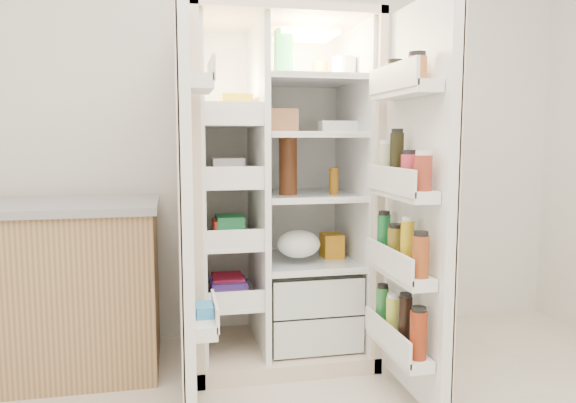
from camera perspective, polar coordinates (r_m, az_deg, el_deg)
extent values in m
cube|color=silver|center=(3.26, -4.27, 9.58)|extent=(4.00, 0.02, 2.70)
cube|color=beige|center=(3.21, -2.10, 1.60)|extent=(0.92, 0.04, 1.80)
cube|color=beige|center=(2.84, -9.73, 0.85)|extent=(0.04, 0.70, 1.80)
cube|color=beige|center=(3.00, 7.29, 1.20)|extent=(0.04, 0.70, 1.80)
cube|color=beige|center=(2.94, -1.01, 18.39)|extent=(0.92, 0.70, 0.04)
cube|color=beige|center=(3.09, -0.95, -15.02)|extent=(0.92, 0.70, 0.08)
cube|color=white|center=(3.18, -2.01, 1.91)|extent=(0.84, 0.02, 1.68)
cube|color=white|center=(2.84, -9.13, 1.26)|extent=(0.02, 0.62, 1.68)
cube|color=white|center=(2.99, 6.75, 1.57)|extent=(0.02, 0.62, 1.68)
cube|color=white|center=(2.87, -3.14, 1.39)|extent=(0.03, 0.62, 1.68)
cube|color=silver|center=(3.06, 2.04, -12.40)|extent=(0.47, 0.52, 0.19)
cube|color=silver|center=(3.00, 2.06, -8.78)|extent=(0.47, 0.52, 0.19)
cube|color=#FFD18C|center=(3.01, 1.83, 16.95)|extent=(0.30, 0.30, 0.02)
cube|color=white|center=(2.96, -6.08, -9.74)|extent=(0.28, 0.58, 0.02)
cube|color=white|center=(2.89, -6.15, -4.02)|extent=(0.28, 0.58, 0.02)
cube|color=white|center=(2.85, -6.23, 1.93)|extent=(0.28, 0.58, 0.02)
cube|color=white|center=(2.84, -6.30, 7.98)|extent=(0.28, 0.58, 0.02)
cube|color=white|center=(2.98, 1.98, -6.18)|extent=(0.49, 0.58, 0.01)
cube|color=white|center=(2.92, 2.00, 0.71)|extent=(0.49, 0.58, 0.01)
cube|color=white|center=(2.91, 2.03, 6.99)|extent=(0.49, 0.58, 0.02)
cube|color=white|center=(2.92, 2.05, 12.49)|extent=(0.49, 0.58, 0.02)
cube|color=#D11D44|center=(2.94, -6.09, -8.62)|extent=(0.16, 0.20, 0.10)
cube|color=#2BA159|center=(2.87, -6.17, -2.64)|extent=(0.14, 0.18, 0.12)
cube|color=silver|center=(2.84, -6.24, 2.83)|extent=(0.20, 0.22, 0.07)
cube|color=yellow|center=(2.84, -6.32, 9.59)|extent=(0.15, 0.16, 0.14)
cube|color=#553195|center=(2.94, -6.09, -8.71)|extent=(0.18, 0.20, 0.09)
cube|color=red|center=(2.88, -6.17, -2.84)|extent=(0.14, 0.18, 0.10)
cube|color=white|center=(2.84, -6.25, 3.34)|extent=(0.16, 0.16, 0.12)
sphere|color=orange|center=(2.98, 0.02, -14.15)|extent=(0.07, 0.07, 0.07)
sphere|color=orange|center=(3.03, 1.57, -13.76)|extent=(0.07, 0.07, 0.07)
sphere|color=orange|center=(3.02, 3.65, -13.86)|extent=(0.07, 0.07, 0.07)
sphere|color=orange|center=(3.12, 0.39, -13.19)|extent=(0.07, 0.07, 0.07)
sphere|color=orange|center=(3.12, 2.31, -13.17)|extent=(0.07, 0.07, 0.07)
sphere|color=orange|center=(3.11, 4.34, -13.26)|extent=(0.07, 0.07, 0.07)
sphere|color=orange|center=(3.04, -0.88, -13.67)|extent=(0.07, 0.07, 0.07)
sphere|color=orange|center=(3.15, 3.31, -12.97)|extent=(0.07, 0.07, 0.07)
ellipsoid|color=#3E7527|center=(3.01, 1.97, -8.41)|extent=(0.26, 0.24, 0.11)
cylinder|color=#47210F|center=(2.84, 0.00, 3.69)|extent=(0.10, 0.10, 0.30)
cylinder|color=#834F0E|center=(2.87, 4.82, 2.15)|extent=(0.05, 0.05, 0.14)
cube|color=#217C43|center=(2.91, -0.49, 15.12)|extent=(0.08, 0.08, 0.25)
cylinder|color=white|center=(2.93, 5.92, 13.69)|extent=(0.12, 0.12, 0.11)
cylinder|color=#B57B29|center=(3.00, 3.39, 13.44)|extent=(0.08, 0.08, 0.10)
cube|color=white|center=(2.91, 5.84, 7.74)|extent=(0.26, 0.11, 0.06)
cube|color=#A86B43|center=(2.80, -1.15, 8.41)|extent=(0.20, 0.11, 0.12)
ellipsoid|color=white|center=(2.87, 1.11, -5.06)|extent=(0.23, 0.21, 0.15)
cube|color=orange|center=(3.03, 4.60, -4.60)|extent=(0.11, 0.13, 0.13)
cube|color=white|center=(2.29, -10.67, -0.53)|extent=(0.05, 0.40, 1.72)
cube|color=beige|center=(2.29, -11.30, -0.55)|extent=(0.01, 0.40, 1.72)
cube|color=white|center=(2.41, -8.71, -12.39)|extent=(0.09, 0.32, 0.06)
cube|color=white|center=(2.29, -9.15, 12.04)|extent=(0.09, 0.32, 0.06)
cube|color=#338CCC|center=(2.40, -8.72, -11.71)|extent=(0.07, 0.12, 0.10)
cube|color=white|center=(2.44, 13.59, -0.18)|extent=(0.05, 0.58, 1.72)
cube|color=beige|center=(2.45, 14.11, -0.16)|extent=(0.01, 0.58, 1.72)
cube|color=white|center=(2.56, 11.41, -14.62)|extent=(0.11, 0.50, 0.05)
cube|color=white|center=(2.46, 11.59, -7.20)|extent=(0.11, 0.50, 0.05)
cube|color=white|center=(2.40, 11.78, 0.96)|extent=(0.11, 0.50, 0.05)
cube|color=white|center=(2.39, 12.03, 11.25)|extent=(0.11, 0.50, 0.05)
cylinder|color=maroon|center=(2.34, 13.47, -13.41)|extent=(0.07, 0.07, 0.20)
cylinder|color=black|center=(2.45, 12.15, -12.23)|extent=(0.06, 0.06, 0.22)
cylinder|color=#C0C742|center=(2.57, 10.93, -11.77)|extent=(0.06, 0.06, 0.18)
cylinder|color=#277634|center=(2.68, 9.83, -10.84)|extent=(0.06, 0.06, 0.19)
cylinder|color=brown|center=(2.25, 13.69, -5.62)|extent=(0.07, 0.07, 0.17)
cylinder|color=gold|center=(2.37, 12.34, -4.52)|extent=(0.06, 0.06, 0.21)
cylinder|color=brown|center=(2.49, 11.09, -4.53)|extent=(0.07, 0.07, 0.16)
cylinder|color=#17652D|center=(2.60, 9.98, -3.57)|extent=(0.06, 0.06, 0.20)
cylinder|color=maroon|center=(2.21, 13.93, 2.90)|extent=(0.07, 0.07, 0.14)
cylinder|color=#AA2B39|center=(2.33, 12.53, 3.12)|extent=(0.07, 0.07, 0.14)
cylinder|color=black|center=(2.44, 11.29, 4.36)|extent=(0.06, 0.06, 0.23)
cylinder|color=#B8BA99|center=(2.56, 10.13, 3.93)|extent=(0.06, 0.06, 0.18)
cylinder|color=#A8572A|center=(2.29, 13.33, 13.32)|extent=(0.08, 0.08, 0.10)
cylinder|color=olive|center=(2.49, 11.12, 12.81)|extent=(0.08, 0.08, 0.10)
cube|color=#A47C52|center=(3.02, -24.69, -8.69)|extent=(1.16, 0.60, 0.83)
cube|color=#949499|center=(2.94, -25.09, -0.52)|extent=(1.19, 0.64, 0.04)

